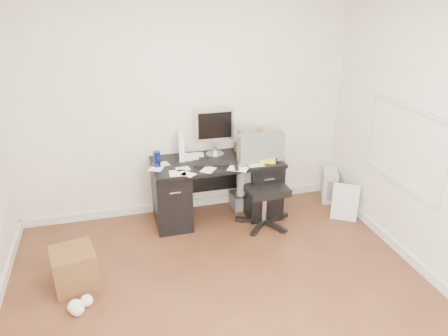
# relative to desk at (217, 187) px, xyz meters

# --- Properties ---
(ground) EXTENTS (4.00, 4.00, 0.00)m
(ground) POSITION_rel_desk_xyz_m (-0.30, -1.65, -0.40)
(ground) COLOR #4B2518
(ground) RESTS_ON ground
(room_shell) EXTENTS (4.02, 4.02, 2.71)m
(room_shell) POSITION_rel_desk_xyz_m (-0.27, -1.62, 1.26)
(room_shell) COLOR silver
(room_shell) RESTS_ON ground
(desk) EXTENTS (1.50, 0.70, 0.75)m
(desk) POSITION_rel_desk_xyz_m (0.00, 0.00, 0.00)
(desk) COLOR black
(desk) RESTS_ON ground
(loose_papers) EXTENTS (1.10, 0.60, 0.00)m
(loose_papers) POSITION_rel_desk_xyz_m (-0.20, -0.05, 0.35)
(loose_papers) COLOR white
(loose_papers) RESTS_ON desk
(lcd_monitor) EXTENTS (0.46, 0.27, 0.57)m
(lcd_monitor) POSITION_rel_desk_xyz_m (0.02, 0.17, 0.64)
(lcd_monitor) COLOR #BABABF
(lcd_monitor) RESTS_ON desk
(keyboard) EXTENTS (0.48, 0.22, 0.03)m
(keyboard) POSITION_rel_desk_xyz_m (-0.06, -0.09, 0.36)
(keyboard) COLOR black
(keyboard) RESTS_ON desk
(computer_mouse) EXTENTS (0.08, 0.08, 0.07)m
(computer_mouse) POSITION_rel_desk_xyz_m (0.39, -0.03, 0.38)
(computer_mouse) COLOR #BABABF
(computer_mouse) RESTS_ON desk
(travel_mug) EXTENTS (0.10, 0.10, 0.18)m
(travel_mug) POSITION_rel_desk_xyz_m (-0.69, 0.00, 0.44)
(travel_mug) COLOR navy
(travel_mug) RESTS_ON desk
(white_binder) EXTENTS (0.16, 0.28, 0.30)m
(white_binder) POSITION_rel_desk_xyz_m (-0.38, 0.18, 0.50)
(white_binder) COLOR white
(white_binder) RESTS_ON desk
(magazine_file) EXTENTS (0.18, 0.27, 0.29)m
(magazine_file) POSITION_rel_desk_xyz_m (0.64, 0.11, 0.50)
(magazine_file) COLOR #A0804D
(magazine_file) RESTS_ON desk
(pen_cup) EXTENTS (0.12, 0.12, 0.27)m
(pen_cup) POSITION_rel_desk_xyz_m (0.33, 0.21, 0.49)
(pen_cup) COLOR #523417
(pen_cup) RESTS_ON desk
(yellow_book) EXTENTS (0.27, 0.30, 0.04)m
(yellow_book) POSITION_rel_desk_xyz_m (0.59, -0.14, 0.37)
(yellow_book) COLOR yellow
(yellow_book) RESTS_ON desk
(paper_remote) EXTENTS (0.28, 0.26, 0.02)m
(paper_remote) POSITION_rel_desk_xyz_m (0.17, -0.30, 0.36)
(paper_remote) COLOR white
(paper_remote) RESTS_ON desk
(office_chair) EXTENTS (0.63, 0.63, 1.08)m
(office_chair) POSITION_rel_desk_xyz_m (0.49, -0.32, 0.14)
(office_chair) COLOR #575A57
(office_chair) RESTS_ON ground
(pc_tower) EXTENTS (0.33, 0.45, 0.41)m
(pc_tower) POSITION_rel_desk_xyz_m (1.56, 0.09, -0.20)
(pc_tower) COLOR #A7A397
(pc_tower) RESTS_ON ground
(shopping_bag) EXTENTS (0.38, 0.35, 0.42)m
(shopping_bag) POSITION_rel_desk_xyz_m (1.50, -0.43, -0.19)
(shopping_bag) COLOR silver
(shopping_bag) RESTS_ON ground
(wicker_basket) EXTENTS (0.46, 0.46, 0.39)m
(wicker_basket) POSITION_rel_desk_xyz_m (-1.62, -0.93, -0.21)
(wicker_basket) COLOR #4D3217
(wicker_basket) RESTS_ON ground
(desk_printer) EXTENTS (0.33, 0.28, 0.19)m
(desk_printer) POSITION_rel_desk_xyz_m (0.40, 0.17, -0.31)
(desk_printer) COLOR slate
(desk_printer) RESTS_ON ground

